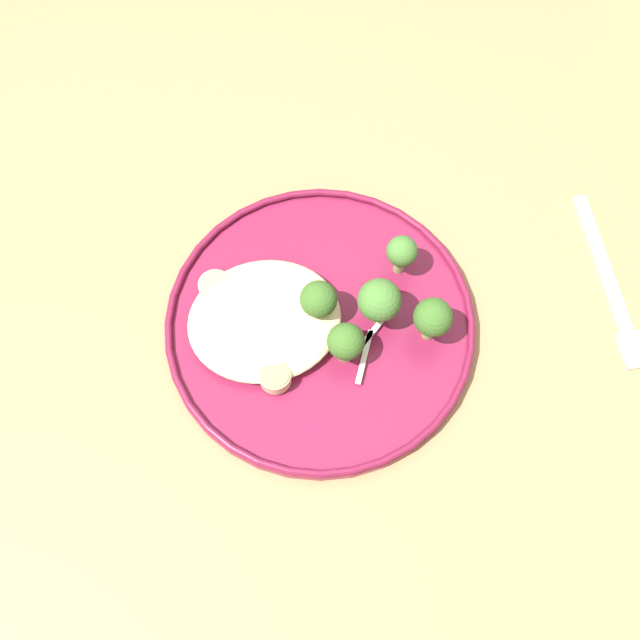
{
  "coord_description": "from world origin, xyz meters",
  "views": [
    {
      "loc": [
        -0.01,
        -0.27,
        1.45
      ],
      "look_at": [
        0.05,
        0.01,
        0.76
      ],
      "focal_mm": 45.4,
      "sensor_mm": 36.0,
      "label": 1
    }
  ],
  "objects_px": {
    "seared_scallop_rear_pale": "(270,377)",
    "broccoli_floret_front_edge": "(346,342)",
    "seared_scallop_tiny_bay": "(292,295)",
    "broccoli_floret_center_pile": "(379,301)",
    "dinner_fork": "(611,286)",
    "broccoli_floret_tall_stalk": "(319,300)",
    "seared_scallop_on_noodles": "(266,321)",
    "seared_scallop_center_golden": "(215,287)",
    "broccoli_floret_right_tilted": "(402,252)",
    "seared_scallop_half_hidden": "(249,293)",
    "dinner_plate": "(320,325)",
    "broccoli_floret_near_rim": "(433,318)"
  },
  "relations": [
    {
      "from": "dinner_plate",
      "to": "seared_scallop_on_noodles",
      "type": "xyz_separation_m",
      "value": [
        -0.05,
        0.01,
        0.01
      ]
    },
    {
      "from": "seared_scallop_half_hidden",
      "to": "seared_scallop_on_noodles",
      "type": "relative_size",
      "value": 1.37
    },
    {
      "from": "dinner_plate",
      "to": "seared_scallop_rear_pale",
      "type": "relative_size",
      "value": 9.93
    },
    {
      "from": "seared_scallop_rear_pale",
      "to": "broccoli_floret_center_pile",
      "type": "height_order",
      "value": "broccoli_floret_center_pile"
    },
    {
      "from": "seared_scallop_tiny_bay",
      "to": "broccoli_floret_center_pile",
      "type": "xyz_separation_m",
      "value": [
        0.07,
        -0.03,
        0.03
      ]
    },
    {
      "from": "broccoli_floret_tall_stalk",
      "to": "broccoli_floret_front_edge",
      "type": "bearing_deg",
      "value": -70.28
    },
    {
      "from": "dinner_fork",
      "to": "seared_scallop_rear_pale",
      "type": "bearing_deg",
      "value": -174.36
    },
    {
      "from": "broccoli_floret_tall_stalk",
      "to": "broccoli_floret_near_rim",
      "type": "relative_size",
      "value": 0.93
    },
    {
      "from": "seared_scallop_rear_pale",
      "to": "seared_scallop_half_hidden",
      "type": "height_order",
      "value": "same"
    },
    {
      "from": "seared_scallop_on_noodles",
      "to": "broccoli_floret_near_rim",
      "type": "relative_size",
      "value": 0.45
    },
    {
      "from": "seared_scallop_on_noodles",
      "to": "broccoli_floret_near_rim",
      "type": "bearing_deg",
      "value": -14.94
    },
    {
      "from": "seared_scallop_rear_pale",
      "to": "broccoli_floret_tall_stalk",
      "type": "bearing_deg",
      "value": 45.38
    },
    {
      "from": "seared_scallop_center_golden",
      "to": "broccoli_floret_tall_stalk",
      "type": "height_order",
      "value": "broccoli_floret_tall_stalk"
    },
    {
      "from": "dinner_plate",
      "to": "broccoli_floret_front_edge",
      "type": "distance_m",
      "value": 0.05
    },
    {
      "from": "seared_scallop_half_hidden",
      "to": "broccoli_floret_tall_stalk",
      "type": "xyz_separation_m",
      "value": [
        0.06,
        -0.03,
        0.02
      ]
    },
    {
      "from": "broccoli_floret_tall_stalk",
      "to": "broccoli_floret_near_rim",
      "type": "bearing_deg",
      "value": -22.24
    },
    {
      "from": "seared_scallop_tiny_bay",
      "to": "dinner_plate",
      "type": "bearing_deg",
      "value": -54.69
    },
    {
      "from": "dinner_plate",
      "to": "seared_scallop_on_noodles",
      "type": "distance_m",
      "value": 0.05
    },
    {
      "from": "seared_scallop_rear_pale",
      "to": "broccoli_floret_tall_stalk",
      "type": "relative_size",
      "value": 0.55
    },
    {
      "from": "seared_scallop_half_hidden",
      "to": "dinner_fork",
      "type": "distance_m",
      "value": 0.35
    },
    {
      "from": "seared_scallop_half_hidden",
      "to": "seared_scallop_tiny_bay",
      "type": "distance_m",
      "value": 0.04
    },
    {
      "from": "broccoli_floret_tall_stalk",
      "to": "broccoli_floret_right_tilted",
      "type": "distance_m",
      "value": 0.09
    },
    {
      "from": "broccoli_floret_center_pile",
      "to": "broccoli_floret_front_edge",
      "type": "xyz_separation_m",
      "value": [
        -0.04,
        -0.03,
        -0.01
      ]
    },
    {
      "from": "seared_scallop_rear_pale",
      "to": "broccoli_floret_right_tilted",
      "type": "bearing_deg",
      "value": 32.17
    },
    {
      "from": "seared_scallop_half_hidden",
      "to": "seared_scallop_tiny_bay",
      "type": "bearing_deg",
      "value": -15.03
    },
    {
      "from": "seared_scallop_tiny_bay",
      "to": "broccoli_floret_right_tilted",
      "type": "relative_size",
      "value": 0.49
    },
    {
      "from": "dinner_plate",
      "to": "broccoli_floret_right_tilted",
      "type": "bearing_deg",
      "value": 25.9
    },
    {
      "from": "seared_scallop_half_hidden",
      "to": "seared_scallop_tiny_bay",
      "type": "relative_size",
      "value": 1.42
    },
    {
      "from": "seared_scallop_rear_pale",
      "to": "broccoli_floret_right_tilted",
      "type": "distance_m",
      "value": 0.17
    },
    {
      "from": "seared_scallop_tiny_bay",
      "to": "broccoli_floret_tall_stalk",
      "type": "height_order",
      "value": "broccoli_floret_tall_stalk"
    },
    {
      "from": "seared_scallop_on_noodles",
      "to": "dinner_fork",
      "type": "relative_size",
      "value": 0.14
    },
    {
      "from": "broccoli_floret_right_tilted",
      "to": "broccoli_floret_tall_stalk",
      "type": "bearing_deg",
      "value": -159.26
    },
    {
      "from": "dinner_fork",
      "to": "broccoli_floret_tall_stalk",
      "type": "bearing_deg",
      "value": 175.42
    },
    {
      "from": "seared_scallop_on_noodles",
      "to": "broccoli_floret_tall_stalk",
      "type": "relative_size",
      "value": 0.49
    },
    {
      "from": "seared_scallop_on_noodles",
      "to": "broccoli_floret_center_pile",
      "type": "distance_m",
      "value": 0.11
    },
    {
      "from": "seared_scallop_rear_pale",
      "to": "broccoli_floret_front_edge",
      "type": "relative_size",
      "value": 0.57
    },
    {
      "from": "dinner_plate",
      "to": "broccoli_floret_near_rim",
      "type": "distance_m",
      "value": 0.11
    },
    {
      "from": "seared_scallop_rear_pale",
      "to": "seared_scallop_center_golden",
      "type": "relative_size",
      "value": 0.96
    },
    {
      "from": "seared_scallop_tiny_bay",
      "to": "broccoli_floret_center_pile",
      "type": "bearing_deg",
      "value": -24.3
    },
    {
      "from": "dinner_plate",
      "to": "broccoli_floret_front_edge",
      "type": "relative_size",
      "value": 5.71
    },
    {
      "from": "broccoli_floret_center_pile",
      "to": "dinner_fork",
      "type": "distance_m",
      "value": 0.24
    },
    {
      "from": "seared_scallop_center_golden",
      "to": "broccoli_floret_front_edge",
      "type": "bearing_deg",
      "value": -39.22
    },
    {
      "from": "seared_scallop_center_golden",
      "to": "dinner_fork",
      "type": "relative_size",
      "value": 0.16
    },
    {
      "from": "broccoli_floret_front_edge",
      "to": "dinner_fork",
      "type": "bearing_deg",
      "value": 4.52
    },
    {
      "from": "seared_scallop_half_hidden",
      "to": "seared_scallop_center_golden",
      "type": "height_order",
      "value": "same"
    },
    {
      "from": "seared_scallop_tiny_bay",
      "to": "broccoli_floret_right_tilted",
      "type": "distance_m",
      "value": 0.11
    },
    {
      "from": "seared_scallop_tiny_bay",
      "to": "broccoli_floret_near_rim",
      "type": "distance_m",
      "value": 0.13
    },
    {
      "from": "seared_scallop_center_golden",
      "to": "broccoli_floret_front_edge",
      "type": "xyz_separation_m",
      "value": [
        0.11,
        -0.09,
        0.02
      ]
    },
    {
      "from": "dinner_plate",
      "to": "broccoli_floret_right_tilted",
      "type": "xyz_separation_m",
      "value": [
        0.09,
        0.04,
        0.04
      ]
    },
    {
      "from": "broccoli_floret_center_pile",
      "to": "dinner_fork",
      "type": "relative_size",
      "value": 0.32
    }
  ]
}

